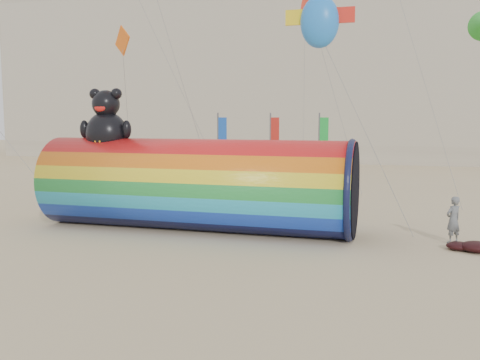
# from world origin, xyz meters

# --- Properties ---
(ground) EXTENTS (160.00, 160.00, 0.00)m
(ground) POSITION_xyz_m (0.00, 0.00, 0.00)
(ground) COLOR #CCB58C
(ground) RESTS_ON ground
(hotel_building) EXTENTS (60.40, 15.40, 20.60)m
(hotel_building) POSITION_xyz_m (-12.00, 45.95, 10.31)
(hotel_building) COLOR #B7AD99
(hotel_building) RESTS_ON ground
(windsock_assembly) EXTENTS (13.66, 4.16, 6.30)m
(windsock_assembly) POSITION_xyz_m (-1.89, 2.73, 2.09)
(windsock_assembly) COLOR red
(windsock_assembly) RESTS_ON ground
(kite_handler) EXTENTS (0.79, 0.78, 1.84)m
(kite_handler) POSITION_xyz_m (8.70, 3.14, 0.92)
(kite_handler) COLOR slate
(kite_handler) RESTS_ON ground
(festival_banners) EXTENTS (7.00, 1.66, 5.20)m
(festival_banners) POSITION_xyz_m (-1.32, 15.08, 2.64)
(festival_banners) COLOR #59595E
(festival_banners) RESTS_ON ground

